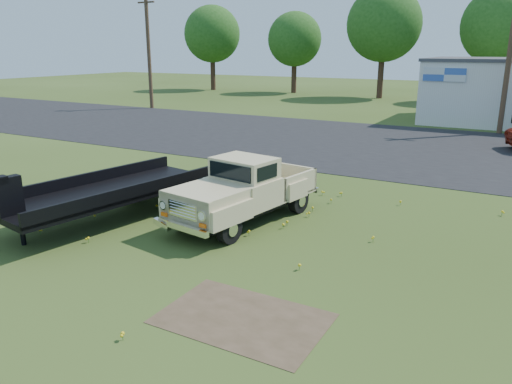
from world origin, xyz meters
TOP-DOWN VIEW (x-y plane):
  - ground at (0.00, 0.00)m, footprint 140.00×140.00m
  - asphalt_lot at (0.00, 15.00)m, footprint 90.00×14.00m
  - dirt_patch_a at (1.50, -3.00)m, footprint 3.00×2.00m
  - dirt_patch_b at (-2.00, 3.50)m, footprint 2.20×1.60m
  - utility_pole_west at (-22.00, 22.00)m, footprint 1.60×0.30m
  - utility_pole_mid at (4.00, 22.00)m, footprint 1.60×0.30m
  - treeline_a at (-28.00, 40.00)m, footprint 6.40×6.40m
  - treeline_b at (-18.00, 41.00)m, footprint 5.76×5.76m
  - treeline_c at (-8.00, 39.50)m, footprint 7.04×7.04m
  - treeline_d at (2.00, 40.50)m, footprint 6.72×6.72m
  - vintage_pickup_truck at (-1.20, 1.68)m, footprint 2.80×5.38m
  - flatbed_trailer at (-4.69, -0.07)m, footprint 3.44×7.11m

SIDE VIEW (x-z plane):
  - ground at x=0.00m, z-range 0.00..0.00m
  - asphalt_lot at x=0.00m, z-range -0.01..0.01m
  - dirt_patch_a at x=1.50m, z-range -0.01..0.01m
  - dirt_patch_b at x=-2.00m, z-range -0.01..0.01m
  - vintage_pickup_truck at x=-1.20m, z-range 0.00..1.86m
  - flatbed_trailer at x=-4.69m, z-range 0.00..1.86m
  - utility_pole_west at x=-22.00m, z-range 0.10..9.10m
  - utility_pole_mid at x=4.00m, z-range 0.10..9.10m
  - treeline_b at x=-18.00m, z-range 1.38..9.95m
  - treeline_a at x=-28.00m, z-range 1.54..11.06m
  - treeline_d at x=2.00m, z-range 1.62..11.62m
  - treeline_c at x=-8.00m, z-range 1.70..12.17m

